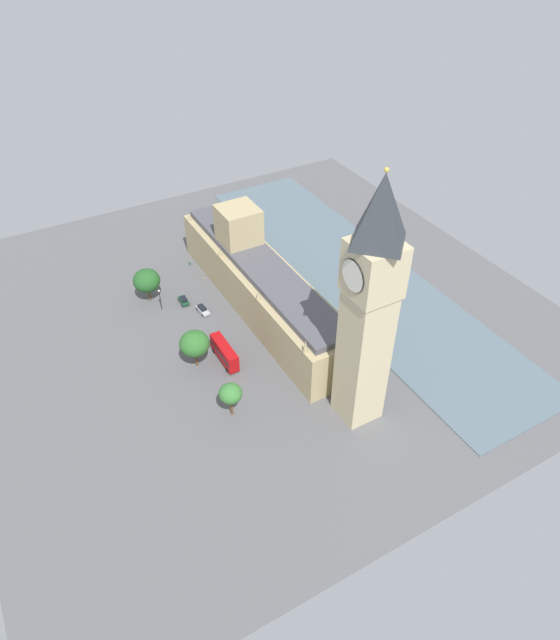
{
  "coord_description": "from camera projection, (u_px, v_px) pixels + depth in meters",
  "views": [
    {
      "loc": [
        50.91,
        102.65,
        90.93
      ],
      "look_at": [
        1.0,
        14.29,
        7.25
      ],
      "focal_mm": 31.75,
      "sensor_mm": 36.0,
      "label": 1
    }
  ],
  "objects": [
    {
      "name": "pedestrian_corner",
      "position": [
        190.0,
        263.0,
        161.58
      ],
      "size": [
        0.51,
        0.6,
        1.53
      ],
      "rotation": [
        0.0,
        0.0,
        0.21
      ],
      "color": "#336B60",
      "rests_on": "ground"
    },
    {
      "name": "river_thames",
      "position": [
        356.0,
        275.0,
        158.05
      ],
      "size": [
        29.99,
        124.98,
        0.25
      ],
      "primitive_type": "cube",
      "color": "slate",
      "rests_on": "ground"
    },
    {
      "name": "parliament_building",
      "position": [
        259.0,
        281.0,
        143.41
      ],
      "size": [
        13.97,
        68.87,
        22.98
      ],
      "color": "tan",
      "rests_on": "ground"
    },
    {
      "name": "pedestrian_near_tower",
      "position": [
        204.0,
        280.0,
        155.29
      ],
      "size": [
        0.61,
        0.52,
        1.49
      ],
      "rotation": [
        0.0,
        0.0,
        1.27
      ],
      "color": "gray",
      "rests_on": "ground"
    },
    {
      "name": "plane_tree_midblock",
      "position": [
        195.0,
        344.0,
        126.12
      ],
      "size": [
        6.81,
        6.81,
        9.53
      ],
      "color": "brown",
      "rests_on": "ground"
    },
    {
      "name": "car_dark_green_trailing",
      "position": [
        184.0,
        300.0,
        147.75
      ],
      "size": [
        2.06,
        4.07,
        1.74
      ],
      "rotation": [
        0.0,
        0.0,
        3.11
      ],
      "color": "#19472D",
      "rests_on": "ground"
    },
    {
      "name": "ground_plane",
      "position": [
        256.0,
        310.0,
        146.13
      ],
      "size": [
        138.87,
        138.87,
        0.0
      ],
      "primitive_type": "plane",
      "color": "#565659"
    },
    {
      "name": "clock_tower",
      "position": [
        369.0,
        305.0,
        101.65
      ],
      "size": [
        8.82,
        8.82,
        54.66
      ],
      "color": "#CCBA8E",
      "rests_on": "ground"
    },
    {
      "name": "plane_tree_opposite_hall",
      "position": [
        147.0,
        281.0,
        145.37
      ],
      "size": [
        6.97,
        6.97,
        9.27
      ],
      "color": "brown",
      "rests_on": "ground"
    },
    {
      "name": "street_lamp_under_trees",
      "position": [
        160.0,
        296.0,
        143.42
      ],
      "size": [
        0.56,
        0.56,
        6.29
      ],
      "color": "black",
      "rests_on": "ground"
    },
    {
      "name": "plane_tree_kerbside",
      "position": [
        231.0,
        394.0,
        115.1
      ],
      "size": [
        4.86,
        4.86,
        8.23
      ],
      "color": "brown",
      "rests_on": "ground"
    },
    {
      "name": "double_decker_bus_far_end",
      "position": [
        224.0,
        352.0,
        129.8
      ],
      "size": [
        2.66,
        10.5,
        4.75
      ],
      "rotation": [
        0.0,
        0.0,
        -0.0
      ],
      "color": "#B20C0F",
      "rests_on": "ground"
    },
    {
      "name": "car_silver_by_river_gate",
      "position": [
        202.0,
        310.0,
        144.77
      ],
      "size": [
        2.13,
        4.87,
        1.74
      ],
      "rotation": [
        0.0,
        0.0,
        0.08
      ],
      "color": "#B7B7BC",
      "rests_on": "ground"
    }
  ]
}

